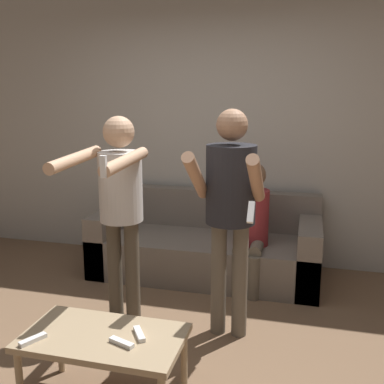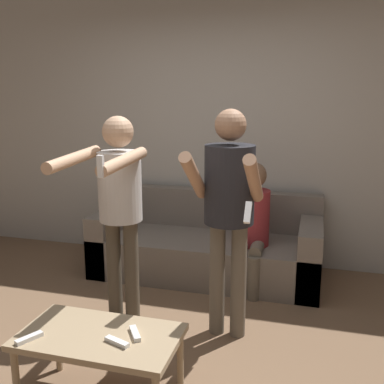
# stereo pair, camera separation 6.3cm
# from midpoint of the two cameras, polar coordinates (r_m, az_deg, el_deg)

# --- Properties ---
(ground_plane) EXTENTS (14.00, 14.00, 0.00)m
(ground_plane) POSITION_cam_midpoint_polar(r_m,az_deg,el_deg) (3.09, -6.32, -21.53)
(ground_plane) COLOR brown
(wall_back) EXTENTS (6.40, 0.06, 2.70)m
(wall_back) POSITION_cam_midpoint_polar(r_m,az_deg,el_deg) (4.58, 2.64, 7.85)
(wall_back) COLOR #B7B2A8
(wall_back) RESTS_ON ground_plane
(couch) EXTENTS (2.12, 0.86, 0.77)m
(couch) POSITION_cam_midpoint_polar(r_m,az_deg,el_deg) (4.37, 1.41, -7.02)
(couch) COLOR slate
(couch) RESTS_ON ground_plane
(person_standing_left) EXTENTS (0.44, 0.81, 1.56)m
(person_standing_left) POSITION_cam_midpoint_polar(r_m,az_deg,el_deg) (3.30, -9.75, -0.57)
(person_standing_left) COLOR brown
(person_standing_left) RESTS_ON ground_plane
(person_standing_right) EXTENTS (0.46, 0.65, 1.62)m
(person_standing_right) POSITION_cam_midpoint_polar(r_m,az_deg,el_deg) (3.07, 4.31, -0.85)
(person_standing_right) COLOR #6B6051
(person_standing_right) RESTS_ON ground_plane
(person_seated) EXTENTS (0.30, 0.53, 1.13)m
(person_seated) POSITION_cam_midpoint_polar(r_m,az_deg,el_deg) (4.01, 7.06, -3.66)
(person_seated) COLOR #6B6051
(person_seated) RESTS_ON ground_plane
(coffee_table) EXTENTS (0.88, 0.49, 0.43)m
(coffee_table) POSITION_cam_midpoint_polar(r_m,az_deg,el_deg) (2.65, -11.86, -18.21)
(coffee_table) COLOR tan
(coffee_table) RESTS_ON ground_plane
(remote_near) EXTENTS (0.10, 0.15, 0.02)m
(remote_near) POSITION_cam_midpoint_polar(r_m,az_deg,el_deg) (2.66, -20.23, -17.19)
(remote_near) COLOR white
(remote_near) RESTS_ON coffee_table
(remote_mid) EXTENTS (0.15, 0.08, 0.02)m
(remote_mid) POSITION_cam_midpoint_polar(r_m,az_deg,el_deg) (2.52, -9.68, -18.34)
(remote_mid) COLOR white
(remote_mid) RESTS_ON coffee_table
(remote_far) EXTENTS (0.11, 0.14, 0.02)m
(remote_far) POSITION_cam_midpoint_polar(r_m,az_deg,el_deg) (2.58, -7.44, -17.44)
(remote_far) COLOR white
(remote_far) RESTS_ON coffee_table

